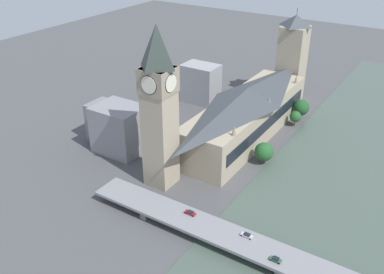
% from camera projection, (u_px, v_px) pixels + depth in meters
% --- Properties ---
extents(ground_plane, '(600.00, 600.00, 0.00)m').
position_uv_depth(ground_plane, '(266.00, 150.00, 222.17)').
color(ground_plane, '#4C4C4F').
extents(river_water, '(66.87, 360.00, 0.30)m').
position_uv_depth(river_water, '(343.00, 172.00, 203.36)').
color(river_water, '#47564C').
rests_on(river_water, ground_plane).
extents(parliament_hall, '(26.85, 102.21, 28.42)m').
position_uv_depth(parliament_hall, '(247.00, 113.00, 229.18)').
color(parliament_hall, tan).
rests_on(parliament_hall, ground_plane).
extents(clock_tower, '(13.12, 13.12, 72.21)m').
position_uv_depth(clock_tower, '(159.00, 105.00, 178.09)').
color(clock_tower, tan).
rests_on(clock_tower, ground_plane).
extents(victoria_tower, '(15.40, 15.40, 58.49)m').
position_uv_depth(victoria_tower, '(292.00, 58.00, 269.70)').
color(victoria_tower, tan).
rests_on(victoria_tower, ground_plane).
extents(road_bridge, '(165.74, 13.48, 4.74)m').
position_uv_depth(road_bridge, '(286.00, 260.00, 146.79)').
color(road_bridge, slate).
rests_on(road_bridge, ground_plane).
extents(car_northbound_mid, '(3.96, 1.89, 1.49)m').
position_uv_depth(car_northbound_mid, '(276.00, 259.00, 144.98)').
color(car_northbound_mid, '#2D5638').
rests_on(car_northbound_mid, road_bridge).
extents(car_southbound_lead, '(4.53, 1.85, 1.41)m').
position_uv_depth(car_southbound_lead, '(190.00, 213.00, 167.32)').
color(car_southbound_lead, maroon).
rests_on(car_southbound_lead, road_bridge).
extents(car_southbound_tail, '(4.52, 1.84, 1.35)m').
position_uv_depth(car_southbound_tail, '(247.00, 235.00, 155.81)').
color(car_southbound_tail, silver).
rests_on(car_southbound_tail, road_bridge).
extents(city_block_west, '(20.95, 14.87, 20.56)m').
position_uv_depth(city_block_west, '(109.00, 123.00, 226.93)').
color(city_block_west, slate).
rests_on(city_block_west, ground_plane).
extents(city_block_center, '(24.20, 19.95, 24.32)m').
position_uv_depth(city_block_center, '(120.00, 129.00, 216.50)').
color(city_block_center, gray).
rests_on(city_block_center, ground_plane).
extents(city_block_east, '(22.39, 15.78, 24.43)m').
position_uv_depth(city_block_east, '(201.00, 83.00, 273.02)').
color(city_block_east, '#939399').
rests_on(city_block_east, ground_plane).
extents(tree_embankment_near, '(6.52, 6.52, 9.23)m').
position_uv_depth(tree_embankment_near, '(295.00, 117.00, 243.76)').
color(tree_embankment_near, brown).
rests_on(tree_embankment_near, ground_plane).
extents(tree_embankment_mid, '(9.25, 9.25, 10.99)m').
position_uv_depth(tree_embankment_mid, '(264.00, 152.00, 207.55)').
color(tree_embankment_mid, brown).
rests_on(tree_embankment_mid, ground_plane).
extents(tree_embankment_far, '(9.52, 9.52, 12.25)m').
position_uv_depth(tree_embankment_far, '(301.00, 108.00, 251.18)').
color(tree_embankment_far, brown).
rests_on(tree_embankment_far, ground_plane).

